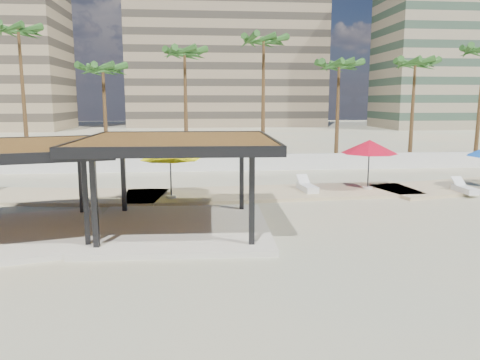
# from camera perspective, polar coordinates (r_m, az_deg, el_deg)

# --- Properties ---
(ground) EXTENTS (200.00, 200.00, 0.00)m
(ground) POSITION_cam_1_polar(r_m,az_deg,el_deg) (18.86, 1.67, -6.15)
(ground) COLOR tan
(ground) RESTS_ON ground
(promenade) EXTENTS (44.45, 7.97, 0.24)m
(promenade) POSITION_cam_1_polar(r_m,az_deg,el_deg) (26.51, 3.93, -1.37)
(promenade) COLOR #C6B284
(promenade) RESTS_ON ground
(boundary_wall) EXTENTS (56.00, 0.30, 1.20)m
(boundary_wall) POSITION_cam_1_polar(r_m,az_deg,el_deg) (34.37, -1.60, 2.12)
(boundary_wall) COLOR silver
(boundary_wall) RESTS_ON ground
(building_mid) EXTENTS (38.00, 16.00, 30.40)m
(building_mid) POSITION_cam_1_polar(r_m,az_deg,el_deg) (96.63, -1.73, 15.15)
(building_mid) COLOR #847259
(building_mid) RESTS_ON ground
(building_east) EXTENTS (32.00, 15.00, 36.40)m
(building_east) POSITION_cam_1_polar(r_m,az_deg,el_deg) (98.62, 26.36, 15.82)
(building_east) COLOR gray
(building_east) RESTS_ON ground
(pavilion_central) EXTENTS (7.57, 7.57, 3.73)m
(pavilion_central) POSITION_cam_1_polar(r_m,az_deg,el_deg) (18.54, -7.47, 0.54)
(pavilion_central) COLOR beige
(pavilion_central) RESTS_ON ground
(pavilion_west) EXTENTS (8.62, 8.62, 3.57)m
(pavilion_west) POSITION_cam_1_polar(r_m,az_deg,el_deg) (19.39, -26.20, -0.27)
(pavilion_west) COLOR beige
(pavilion_west) RESTS_ON ground
(umbrella_b) EXTENTS (3.57, 3.57, 2.74)m
(umbrella_b) POSITION_cam_1_polar(r_m,az_deg,el_deg) (23.98, -8.51, 3.34)
(umbrella_b) COLOR beige
(umbrella_b) RESTS_ON promenade
(umbrella_c) EXTENTS (4.05, 4.05, 2.78)m
(umbrella_c) POSITION_cam_1_polar(r_m,az_deg,el_deg) (27.14, 15.50, 3.92)
(umbrella_c) COLOR beige
(umbrella_c) RESTS_ON promenade
(lounger_b) EXTENTS (0.88, 2.10, 0.77)m
(lounger_b) POSITION_cam_1_polar(r_m,az_deg,el_deg) (26.28, 8.18, -0.87)
(lounger_b) COLOR silver
(lounger_b) RESTS_ON promenade
(lounger_c) EXTENTS (0.65, 1.94, 0.73)m
(lounger_c) POSITION_cam_1_polar(r_m,az_deg,el_deg) (28.37, 25.71, -0.98)
(lounger_c) COLOR silver
(lounger_c) RESTS_ON promenade
(palm_b) EXTENTS (3.00, 3.00, 11.03)m
(palm_b) POSITION_cam_1_polar(r_m,az_deg,el_deg) (39.12, -25.37, 15.57)
(palm_b) COLOR brown
(palm_b) RESTS_ON ground
(palm_c) EXTENTS (3.00, 3.00, 8.23)m
(palm_c) POSITION_cam_1_polar(r_m,az_deg,el_deg) (36.77, -16.36, 12.42)
(palm_c) COLOR brown
(palm_c) RESTS_ON ground
(palm_d) EXTENTS (3.00, 3.00, 9.54)m
(palm_d) POSITION_cam_1_polar(r_m,az_deg,el_deg) (37.04, -6.76, 14.64)
(palm_d) COLOR brown
(palm_d) RESTS_ON ground
(palm_e) EXTENTS (3.00, 3.00, 10.44)m
(palm_e) POSITION_cam_1_polar(r_m,az_deg,el_deg) (36.99, 2.90, 16.01)
(palm_e) COLOR brown
(palm_e) RESTS_ON ground
(palm_f) EXTENTS (3.00, 3.00, 8.66)m
(palm_f) POSITION_cam_1_polar(r_m,az_deg,el_deg) (38.36, 11.98, 13.09)
(palm_f) COLOR brown
(palm_f) RESTS_ON ground
(palm_g) EXTENTS (3.00, 3.00, 8.83)m
(palm_g) POSITION_cam_1_polar(r_m,az_deg,el_deg) (40.17, 20.57, 12.76)
(palm_g) COLOR brown
(palm_g) RESTS_ON ground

